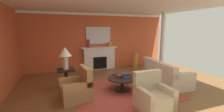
% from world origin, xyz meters
% --- Properties ---
extents(ground_plane, '(9.03, 9.03, 0.00)m').
position_xyz_m(ground_plane, '(0.00, 0.00, 0.00)').
color(ground_plane, brown).
extents(wall_fireplace, '(7.55, 0.12, 2.85)m').
position_xyz_m(wall_fireplace, '(0.00, 3.23, 1.42)').
color(wall_fireplace, '#C65633').
rests_on(wall_fireplace, ground_plane).
extents(ceiling_panel, '(7.55, 6.94, 0.06)m').
position_xyz_m(ceiling_panel, '(0.00, 0.30, 2.88)').
color(ceiling_panel, white).
extents(crown_moulding, '(7.55, 0.08, 0.12)m').
position_xyz_m(crown_moulding, '(0.00, 3.15, 2.77)').
color(crown_moulding, white).
extents(area_rug, '(3.25, 2.73, 0.01)m').
position_xyz_m(area_rug, '(0.04, 0.06, 0.01)').
color(area_rug, '#993D33').
rests_on(area_rug, ground_plane).
extents(fireplace, '(1.80, 0.35, 1.14)m').
position_xyz_m(fireplace, '(0.08, 3.02, 0.54)').
color(fireplace, white).
rests_on(fireplace, ground_plane).
extents(mantel_mirror, '(1.26, 0.04, 0.85)m').
position_xyz_m(mantel_mirror, '(0.08, 3.14, 1.72)').
color(mantel_mirror, silver).
extents(sofa, '(1.10, 2.18, 0.85)m').
position_xyz_m(sofa, '(1.90, 0.22, 0.30)').
color(sofa, beige).
rests_on(sofa, ground_plane).
extents(armchair_near_window, '(0.89, 0.89, 0.95)m').
position_xyz_m(armchair_near_window, '(-1.48, -0.10, 0.31)').
color(armchair_near_window, '#9E7A4C').
rests_on(armchair_near_window, ground_plane).
extents(armchair_facing_fireplace, '(0.82, 0.82, 0.95)m').
position_xyz_m(armchair_facing_fireplace, '(0.29, -1.33, 0.31)').
color(armchair_facing_fireplace, '#C1B293').
rests_on(armchair_facing_fireplace, ground_plane).
extents(coffee_table, '(1.00, 1.00, 0.45)m').
position_xyz_m(coffee_table, '(0.04, 0.06, 0.34)').
color(coffee_table, black).
rests_on(coffee_table, ground_plane).
extents(side_table, '(0.56, 0.56, 0.70)m').
position_xyz_m(side_table, '(-1.71, 0.85, 0.40)').
color(side_table, black).
rests_on(side_table, ground_plane).
extents(table_lamp, '(0.44, 0.44, 0.75)m').
position_xyz_m(table_lamp, '(-1.71, 0.85, 1.22)').
color(table_lamp, beige).
rests_on(table_lamp, side_table).
extents(vase_mantel_right, '(0.18, 0.18, 0.23)m').
position_xyz_m(vase_mantel_right, '(0.63, 2.97, 1.26)').
color(vase_mantel_right, '#B7892D').
rests_on(vase_mantel_right, fireplace).
extents(vase_tall_corner, '(0.27, 0.27, 0.76)m').
position_xyz_m(vase_tall_corner, '(2.00, 2.72, 0.38)').
color(vase_tall_corner, '#B7892D').
rests_on(vase_tall_corner, ground_plane).
extents(vase_mantel_left, '(0.14, 0.14, 0.39)m').
position_xyz_m(vase_mantel_left, '(-0.47, 2.97, 1.34)').
color(vase_mantel_left, '#9E3328').
rests_on(vase_mantel_left, fireplace).
extents(book_red_cover, '(0.27, 0.21, 0.05)m').
position_xyz_m(book_red_cover, '(0.15, -0.02, 0.47)').
color(book_red_cover, navy).
rests_on(book_red_cover, coffee_table).
extents(book_art_folio, '(0.23, 0.19, 0.05)m').
position_xyz_m(book_art_folio, '(-0.04, 0.11, 0.52)').
color(book_art_folio, maroon).
rests_on(book_art_folio, coffee_table).
extents(book_small_novel, '(0.25, 0.18, 0.03)m').
position_xyz_m(book_small_novel, '(0.15, 0.05, 0.56)').
color(book_small_novel, navy).
rests_on(book_small_novel, coffee_table).
extents(column_white, '(0.20, 0.20, 2.85)m').
position_xyz_m(column_white, '(3.09, 1.94, 1.42)').
color(column_white, white).
rests_on(column_white, ground_plane).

